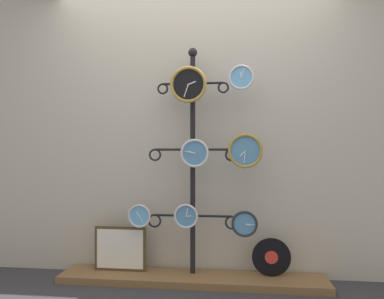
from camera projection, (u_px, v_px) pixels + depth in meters
The scene contains 13 objects.
ground_plane at pixel (186, 299), 2.74m from camera, with size 12.00×12.00×0.00m, color #333338.
shop_wall at pixel (195, 116), 3.31m from camera, with size 4.40×0.04×2.80m.
low_shelf at pixel (192, 279), 3.09m from camera, with size 2.20×0.36×0.06m.
display_stand at pixel (193, 199), 3.15m from camera, with size 0.77×0.39×1.96m.
clock_top_center at pixel (188, 85), 3.05m from camera, with size 0.30×0.04×0.30m.
clock_top_right at pixel (241, 77), 3.03m from camera, with size 0.21×0.04×0.21m.
clock_middle_center at pixel (195, 153), 3.06m from camera, with size 0.24×0.04×0.24m.
clock_middle_right at pixel (245, 151), 3.02m from camera, with size 0.28×0.04×0.28m.
clock_bottom_left at pixel (140, 216), 3.11m from camera, with size 0.20×0.04×0.20m.
clock_bottom_center at pixel (186, 216), 3.06m from camera, with size 0.20×0.04×0.20m.
clock_bottom_right at pixel (245, 224), 3.01m from camera, with size 0.21×0.04×0.21m.
vinyl_record at pixel (271, 257), 3.05m from camera, with size 0.32×0.01×0.32m.
picture_frame at pixel (120, 249), 3.20m from camera, with size 0.45×0.02×0.38m.
Camera 1 is at (0.37, -2.72, 1.08)m, focal length 35.00 mm.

